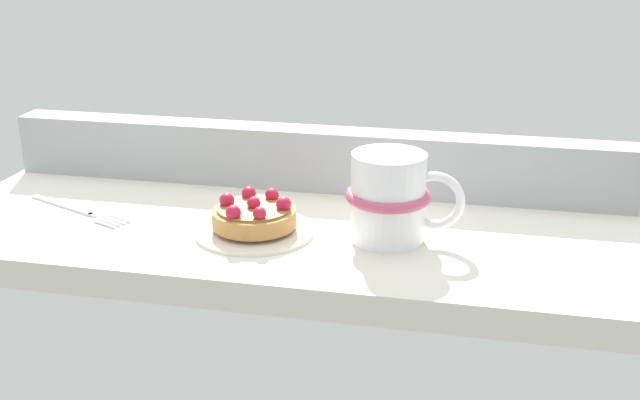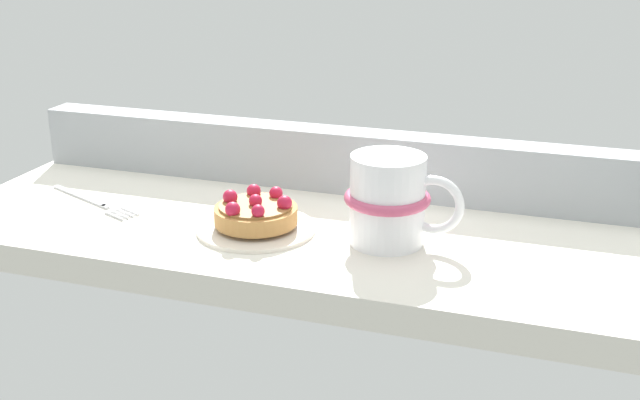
% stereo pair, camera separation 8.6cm
% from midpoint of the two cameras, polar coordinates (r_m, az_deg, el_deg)
% --- Properties ---
extents(ground_plane, '(0.82, 0.31, 0.03)m').
position_cam_midpoint_polar(ground_plane, '(0.91, 0.45, -2.72)').
color(ground_plane, silver).
extents(window_rail_back, '(0.81, 0.05, 0.08)m').
position_cam_midpoint_polar(window_rail_back, '(1.02, 2.78, 3.00)').
color(window_rail_back, '#9EA3A8').
rests_on(window_rail_back, ground_plane).
extents(dessert_plate, '(0.13, 0.13, 0.01)m').
position_cam_midpoint_polar(dessert_plate, '(0.89, -1.91, -2.01)').
color(dessert_plate, silver).
rests_on(dessert_plate, ground_plane).
extents(raspberry_tart, '(0.09, 0.09, 0.04)m').
position_cam_midpoint_polar(raspberry_tart, '(0.88, -1.92, -0.94)').
color(raspberry_tart, '#B77F42').
rests_on(raspberry_tart, dessert_plate).
extents(coffee_mug, '(0.13, 0.09, 0.10)m').
position_cam_midpoint_polar(coffee_mug, '(0.85, 7.99, -0.04)').
color(coffee_mug, white).
rests_on(coffee_mug, ground_plane).
extents(dessert_fork, '(0.16, 0.08, 0.01)m').
position_cam_midpoint_polar(dessert_fork, '(1.00, -13.92, -0.07)').
color(dessert_fork, silver).
rests_on(dessert_fork, ground_plane).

